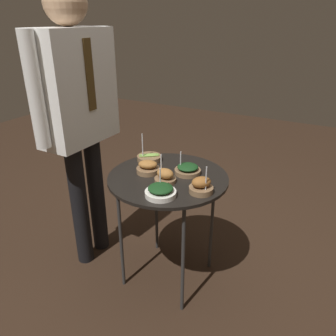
{
  "coord_description": "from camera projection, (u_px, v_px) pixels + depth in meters",
  "views": [
    {
      "loc": [
        -1.45,
        -0.8,
        1.53
      ],
      "look_at": [
        0.0,
        0.0,
        0.77
      ],
      "focal_mm": 35.0,
      "sensor_mm": 36.0,
      "label": 1
    }
  ],
  "objects": [
    {
      "name": "bowl_spinach_back_right",
      "position": [
        188.0,
        169.0,
        1.87
      ],
      "size": [
        0.15,
        0.15,
        0.13
      ],
      "color": "brown",
      "rests_on": "serving_cart"
    },
    {
      "name": "bowl_roast_mid_right",
      "position": [
        201.0,
        186.0,
        1.66
      ],
      "size": [
        0.13,
        0.13,
        0.16
      ],
      "color": "brown",
      "rests_on": "serving_cart"
    },
    {
      "name": "bowl_roast_front_left",
      "position": [
        165.0,
        176.0,
        1.77
      ],
      "size": [
        0.12,
        0.12,
        0.15
      ],
      "color": "brown",
      "rests_on": "serving_cart"
    },
    {
      "name": "ground_plane",
      "position": [
        168.0,
        274.0,
        2.15
      ],
      "size": [
        8.0,
        8.0,
        0.0
      ],
      "primitive_type": "plane",
      "color": "black"
    },
    {
      "name": "bowl_asparagus_near_rim",
      "position": [
        149.0,
        158.0,
        2.04
      ],
      "size": [
        0.15,
        0.15,
        0.18
      ],
      "color": "brown",
      "rests_on": "serving_cart"
    },
    {
      "name": "bowl_roast_far_rim",
      "position": [
        148.0,
        168.0,
        1.88
      ],
      "size": [
        0.13,
        0.13,
        0.07
      ],
      "color": "brown",
      "rests_on": "serving_cart"
    },
    {
      "name": "bowl_spinach_front_center",
      "position": [
        161.0,
        191.0,
        1.63
      ],
      "size": [
        0.16,
        0.16,
        0.13
      ],
      "color": "silver",
      "rests_on": "serving_cart"
    },
    {
      "name": "serving_cart",
      "position": [
        168.0,
        184.0,
        1.87
      ],
      "size": [
        0.68,
        0.68,
        0.72
      ],
      "color": "black",
      "rests_on": "ground_plane"
    },
    {
      "name": "waiter_figure",
      "position": [
        77.0,
        102.0,
        1.9
      ],
      "size": [
        0.63,
        0.24,
        1.72
      ],
      "color": "black",
      "rests_on": "ground_plane"
    }
  ]
}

